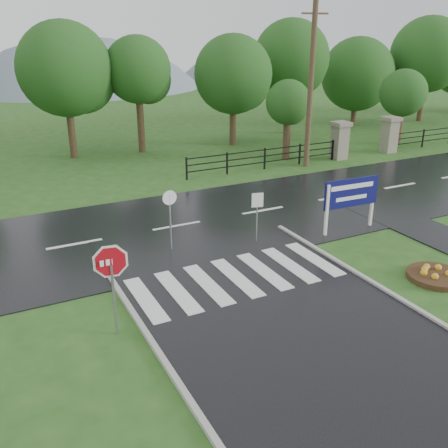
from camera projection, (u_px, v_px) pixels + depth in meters
ground at (339, 368)px, 11.55m from camera, size 120.00×120.00×0.00m
main_road at (177, 227)px, 19.84m from camera, size 90.00×8.00×0.04m
crosswalk at (237, 277)px, 15.67m from camera, size 6.50×2.80×0.02m
pillar_west at (340, 140)px, 29.91m from camera, size 1.00×1.00×2.24m
pillar_east at (390, 134)px, 31.61m from camera, size 1.00×1.00×2.24m
fence_west at (265, 156)px, 27.84m from camera, size 9.58×0.08×1.20m
hills at (61, 198)px, 72.58m from camera, size 102.00×48.00×48.00m
treeline at (109, 153)px, 31.88m from camera, size 83.20×5.20×10.00m
stop_sign at (111, 269)px, 12.19m from camera, size 1.17×0.20×2.65m
estate_billboard at (351, 195)px, 18.92m from camera, size 2.43×0.18×2.12m
flower_bed at (436, 275)px, 15.66m from camera, size 1.79×1.79×0.36m
reg_sign_small at (257, 207)px, 17.84m from camera, size 0.42×0.13×1.93m
reg_sign_round at (170, 213)px, 17.25m from camera, size 0.52×0.07×2.22m
utility_pole_east at (311, 86)px, 27.12m from camera, size 1.57×0.29×8.80m
entrance_tree_left at (288, 103)px, 29.18m from camera, size 2.63×2.63×4.68m
entrance_tree_right at (403, 93)px, 33.03m from camera, size 3.10×3.10×4.98m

